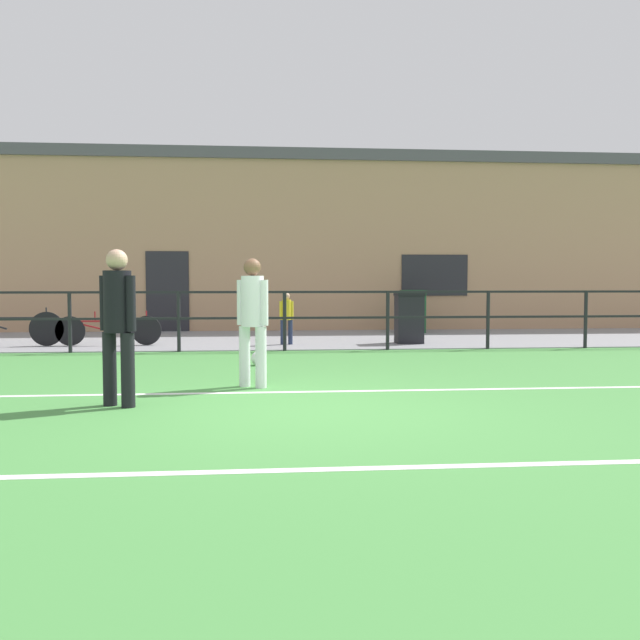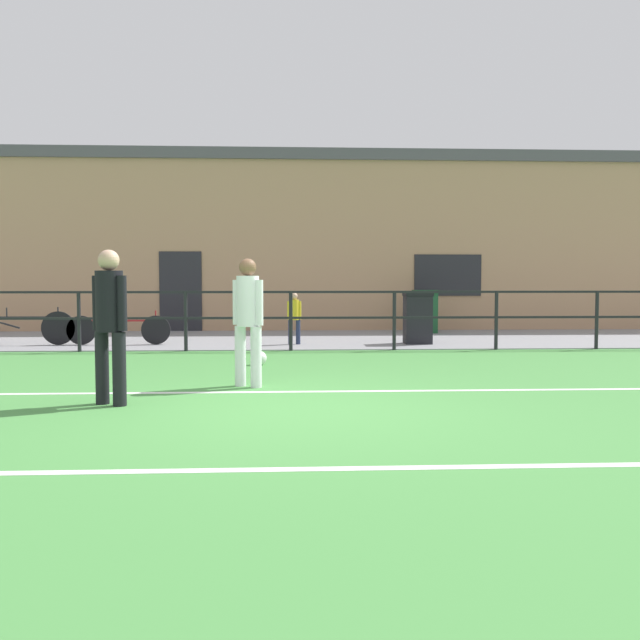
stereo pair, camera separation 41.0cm
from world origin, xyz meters
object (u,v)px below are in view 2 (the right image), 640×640
player_striker (248,314)px  soccer_ball_match (260,358)px  spectator_child (294,315)px  trash_bin_1 (425,311)px  bicycle_parked_0 (118,329)px  bicycle_parked_1 (20,328)px  trash_bin_0 (418,318)px  player_goalkeeper (110,317)px

player_striker → soccer_ball_match: 2.36m
spectator_child → trash_bin_1: trash_bin_1 is taller
spectator_child → bicycle_parked_0: (-3.64, 0.11, -0.29)m
bicycle_parked_1 → spectator_child: bearing=-1.2°
player_striker → trash_bin_0: 6.42m
player_goalkeeper → trash_bin_1: (5.42, 9.63, -0.39)m
player_striker → bicycle_parked_1: size_ratio=0.73×
player_goalkeeper → bicycle_parked_1: 7.70m
bicycle_parked_0 → bicycle_parked_1: size_ratio=0.96×
bicycle_parked_0 → trash_bin_0: (6.23, -0.08, 0.23)m
trash_bin_1 → trash_bin_0: bearing=-104.5°
player_goalkeeper → player_striker: bearing=-109.7°
soccer_ball_match → trash_bin_0: (3.18, 3.31, 0.46)m
player_goalkeeper → bicycle_parked_1: size_ratio=0.76×
trash_bin_0 → trash_bin_1: (0.75, 2.90, -0.00)m
player_goalkeeper → player_striker: 1.86m
bicycle_parked_1 → trash_bin_0: bearing=-0.5°
trash_bin_1 → bicycle_parked_1: bearing=-162.5°
bicycle_parked_0 → trash_bin_1: (6.99, 2.83, 0.23)m
player_goalkeeper → spectator_child: bearing=-77.1°
player_goalkeeper → trash_bin_1: 11.06m
soccer_ball_match → trash_bin_1: size_ratio=0.20×
spectator_child → trash_bin_1: (3.35, 2.94, -0.07)m
bicycle_parked_1 → player_goalkeeper: bearing=-62.4°
player_goalkeeper → bicycle_parked_0: bearing=-46.8°
player_striker → trash_bin_1: bearing=-83.7°
bicycle_parked_0 → trash_bin_1: bearing=22.0°
spectator_child → trash_bin_0: bearing=177.3°
soccer_ball_match → bicycle_parked_1: size_ratio=0.10×
bicycle_parked_1 → trash_bin_1: bearing=17.5°
spectator_child → trash_bin_1: size_ratio=0.99×
bicycle_parked_0 → trash_bin_0: 6.24m
soccer_ball_match → trash_bin_0: trash_bin_0 is taller
spectator_child → bicycle_parked_0: 3.65m
player_goalkeeper → spectator_child: size_ratio=1.57×
trash_bin_1 → soccer_ball_match: bearing=-122.3°
bicycle_parked_0 → bicycle_parked_1: bearing=180.0°
bicycle_parked_0 → bicycle_parked_1: (-1.99, 0.00, 0.04)m
soccer_ball_match → trash_bin_0: size_ratio=0.20×
bicycle_parked_1 → trash_bin_1: 9.41m
player_striker → spectator_child: size_ratio=1.52×
bicycle_parked_0 → trash_bin_1: 7.54m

